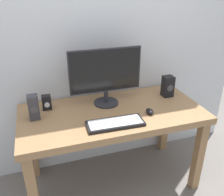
{
  "coord_description": "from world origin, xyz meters",
  "views": [
    {
      "loc": [
        -0.55,
        -1.7,
        1.75
      ],
      "look_at": [
        -0.0,
        0.0,
        0.88
      ],
      "focal_mm": 39.19,
      "sensor_mm": 36.0,
      "label": 1
    }
  ],
  "objects": [
    {
      "name": "monitor",
      "position": [
        -0.01,
        0.16,
        1.04
      ],
      "size": [
        0.62,
        0.22,
        0.49
      ],
      "color": "#232328",
      "rests_on": "desk"
    },
    {
      "name": "speaker_left",
      "position": [
        -0.62,
        0.07,
        0.86
      ],
      "size": [
        0.08,
        0.09,
        0.2
      ],
      "color": "#333338",
      "rests_on": "desk"
    },
    {
      "name": "audio_controller",
      "position": [
        -0.51,
        0.2,
        0.83
      ],
      "size": [
        0.08,
        0.07,
        0.13
      ],
      "color": "black",
      "rests_on": "desk"
    },
    {
      "name": "mouse",
      "position": [
        0.28,
        -0.14,
        0.79
      ],
      "size": [
        0.05,
        0.09,
        0.04
      ],
      "primitive_type": "ellipsoid",
      "rotation": [
        0.0,
        0.0,
        -0.01
      ],
      "color": "black",
      "rests_on": "desk"
    },
    {
      "name": "ground_plane",
      "position": [
        0.0,
        0.0,
        0.0
      ],
      "size": [
        6.0,
        6.0,
        0.0
      ],
      "primitive_type": "plane",
      "color": "slate"
    },
    {
      "name": "keyboard_primary",
      "position": [
        -0.05,
        -0.21,
        0.78
      ],
      "size": [
        0.44,
        0.18,
        0.03
      ],
      "color": "black",
      "rests_on": "desk"
    },
    {
      "name": "desk",
      "position": [
        0.0,
        0.0,
        0.67
      ],
      "size": [
        1.52,
        0.73,
        0.76
      ],
      "color": "#936D47",
      "rests_on": "ground_plane"
    },
    {
      "name": "wall_back",
      "position": [
        0.0,
        0.41,
        1.5
      ],
      "size": [
        2.96,
        0.04,
        3.0
      ],
      "primitive_type": "cube",
      "color": "silver",
      "rests_on": "ground_plane"
    },
    {
      "name": "speaker_right",
      "position": [
        0.58,
        0.12,
        0.86
      ],
      "size": [
        0.09,
        0.09,
        0.2
      ],
      "color": "black",
      "rests_on": "desk"
    }
  ]
}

